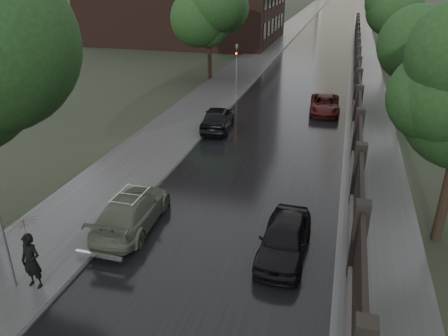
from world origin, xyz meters
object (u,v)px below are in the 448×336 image
traffic_light (237,66)px  pedestrian_umbrella (25,233)px  tree_right_b (415,44)px  tree_right_c (393,16)px  tree_left_far (209,18)px  car_right_near (284,238)px  volga_sedan (132,211)px  car_right_far (325,104)px  hatchback_left (218,118)px

traffic_light → pedestrian_umbrella: 23.32m
traffic_light → tree_right_b: bearing=-14.2°
tree_right_b → tree_right_c: bearing=90.0°
tree_left_far → car_right_near: bearing=-67.3°
tree_right_c → traffic_light: 19.26m
tree_left_far → volga_sedan: size_ratio=1.62×
tree_left_far → traffic_light: bearing=-53.5°
tree_left_far → tree_right_c: bearing=32.8°
tree_right_b → car_right_far: bearing=171.8°
tree_left_far → tree_right_b: (15.50, -8.00, -0.29)m
tree_left_far → traffic_light: 6.84m
tree_right_b → hatchback_left: bearing=-157.8°
tree_left_far → car_right_far: tree_left_far is taller
car_right_far → car_right_near: bearing=-94.1°
tree_right_b → volga_sedan: tree_right_b is taller
tree_right_b → tree_right_c: same height
car_right_near → pedestrian_umbrella: pedestrian_umbrella is taller
tree_left_far → tree_right_b: tree_left_far is taller
tree_right_b → hatchback_left: (-11.10, -4.53, -4.23)m
volga_sedan → car_right_far: volga_sedan is taller
car_right_near → tree_left_far: bearing=113.9°
traffic_light → car_right_far: traffic_light is taller
tree_right_c → hatchback_left: (-11.10, -22.53, -4.23)m
car_right_far → tree_right_c: bearing=70.7°
car_right_near → car_right_far: 17.19m
hatchback_left → pedestrian_umbrella: bearing=79.4°
car_right_far → tree_right_b: bearing=-11.4°
volga_sedan → traffic_light: bearing=-91.6°
car_right_far → traffic_light: bearing=158.3°
tree_right_c → hatchback_left: size_ratio=1.67×
tree_right_c → traffic_light: (-11.80, -15.01, -2.55)m
tree_right_b → hatchback_left: tree_right_b is taller
hatchback_left → pedestrian_umbrella: size_ratio=1.48×
car_right_far → pedestrian_umbrella: bearing=-112.4°
tree_right_c → hatchback_left: 25.47m
tree_left_far → traffic_light: (3.70, -5.01, -2.84)m
tree_left_far → pedestrian_umbrella: tree_left_far is taller
tree_left_far → tree_right_c: size_ratio=1.05×
tree_left_far → volga_sedan: bearing=-79.7°
volga_sedan → tree_right_b: bearing=-128.2°
tree_right_b → car_right_far: size_ratio=1.66×
tree_right_b → car_right_near: 17.81m
tree_left_far → car_right_near: size_ratio=1.89×
car_right_near → pedestrian_umbrella: (-7.05, -3.84, 1.38)m
tree_right_c → car_right_far: size_ratio=1.66×
volga_sedan → tree_right_c: bearing=-111.7°
tree_left_far → hatchback_left: bearing=-70.6°
tree_left_far → hatchback_left: 14.03m
tree_right_c → hatchback_left: tree_right_c is taller
tree_right_c → car_right_far: tree_right_c is taller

